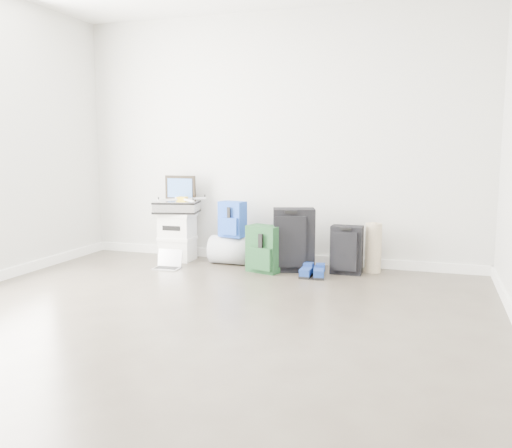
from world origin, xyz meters
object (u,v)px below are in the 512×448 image
(briefcase, at_px, (177,207))
(laptop, at_px, (168,264))
(large_suitcase, at_px, (294,240))
(carry_on, at_px, (346,250))
(boxes_stack, at_px, (177,237))
(duffel_bag, at_px, (233,250))

(briefcase, height_order, laptop, briefcase)
(large_suitcase, relative_size, laptop, 2.30)
(large_suitcase, xyz_separation_m, carry_on, (0.54, 0.04, -0.08))
(boxes_stack, distance_m, briefcase, 0.33)
(large_suitcase, distance_m, laptop, 1.34)
(large_suitcase, bearing_deg, laptop, 175.13)
(duffel_bag, relative_size, laptop, 1.77)
(boxes_stack, relative_size, briefcase, 1.14)
(boxes_stack, xyz_separation_m, duffel_bag, (0.67, -0.00, -0.12))
(duffel_bag, height_order, carry_on, carry_on)
(large_suitcase, height_order, laptop, large_suitcase)
(boxes_stack, relative_size, large_suitcase, 0.83)
(briefcase, xyz_separation_m, duffel_bag, (0.67, -0.00, -0.45))
(briefcase, bearing_deg, boxes_stack, -102.63)
(large_suitcase, xyz_separation_m, laptop, (-1.28, -0.30, -0.28))
(duffel_bag, xyz_separation_m, carry_on, (1.24, -0.08, 0.09))
(laptop, bearing_deg, carry_on, 7.49)
(boxes_stack, height_order, large_suitcase, large_suitcase)
(boxes_stack, xyz_separation_m, carry_on, (1.91, -0.08, -0.03))
(large_suitcase, height_order, carry_on, large_suitcase)
(boxes_stack, xyz_separation_m, large_suitcase, (1.37, -0.12, 0.05))
(carry_on, xyz_separation_m, laptop, (-1.82, -0.33, -0.20))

